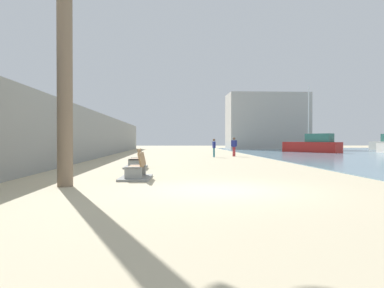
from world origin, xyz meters
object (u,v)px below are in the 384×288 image
at_px(bench_near, 136,173).
at_px(person_standing, 234,145).
at_px(bench_far, 136,163).
at_px(person_walking, 214,147).
at_px(boat_outer, 313,145).

height_order(bench_near, person_standing, person_standing).
bearing_deg(bench_far, person_walking, 64.54).
height_order(person_standing, boat_outer, boat_outer).
bearing_deg(boat_outer, person_standing, -139.54).
bearing_deg(boat_outer, person_walking, -140.14).
relative_size(person_standing, boat_outer, 0.22).
xyz_separation_m(bench_near, bench_far, (-0.54, 5.55, 0.00)).
relative_size(person_walking, person_standing, 0.93).
xyz_separation_m(bench_far, person_standing, (7.23, 12.59, 0.72)).
height_order(bench_near, boat_outer, boat_outer).
bearing_deg(person_walking, boat_outer, 39.86).
bearing_deg(bench_far, person_standing, 60.13).
bearing_deg(bench_near, boat_outer, 57.72).
distance_m(person_walking, person_standing, 2.37).
distance_m(person_walking, boat_outer, 15.94).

